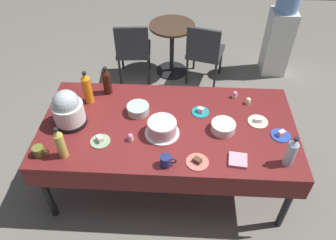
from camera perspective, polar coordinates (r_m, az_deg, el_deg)
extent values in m
plane|color=slate|center=(3.37, 0.00, -9.96)|extent=(9.00, 9.00, 0.00)
cube|color=maroon|center=(2.82, 0.00, -1.04)|extent=(2.20, 1.10, 0.04)
cylinder|color=black|center=(3.03, -20.62, -11.59)|extent=(0.06, 0.06, 0.71)
cylinder|color=black|center=(2.95, 20.24, -13.39)|extent=(0.06, 0.06, 0.71)
cylinder|color=black|center=(3.60, -16.02, 0.56)|extent=(0.06, 0.06, 0.71)
cylinder|color=black|center=(3.54, 17.18, -0.66)|extent=(0.06, 0.06, 0.71)
cube|color=maroon|center=(2.55, -0.68, -11.40)|extent=(2.20, 0.01, 0.18)
cube|color=maroon|center=(3.30, 0.52, 4.20)|extent=(2.20, 0.01, 0.18)
cylinder|color=silver|center=(2.72, -1.03, -2.30)|extent=(0.29, 0.29, 0.01)
cylinder|color=beige|center=(2.68, -1.05, -1.35)|extent=(0.24, 0.24, 0.12)
cylinder|color=silver|center=(2.63, -1.07, -0.39)|extent=(0.24, 0.24, 0.01)
cylinder|color=black|center=(2.92, -16.61, -0.22)|extent=(0.27, 0.27, 0.04)
cylinder|color=white|center=(2.86, -17.03, 1.31)|extent=(0.26, 0.26, 0.17)
sphere|color=#B2BCC1|center=(2.79, -17.45, 2.88)|extent=(0.22, 0.22, 0.22)
cylinder|color=#B2C6BC|center=(2.91, -5.27, 1.92)|extent=(0.20, 0.20, 0.08)
cylinder|color=silver|center=(2.77, 9.65, -1.19)|extent=(0.20, 0.20, 0.08)
cylinder|color=teal|center=(2.93, 5.71, 1.40)|extent=(0.16, 0.16, 0.01)
cube|color=beige|center=(2.91, 5.75, 1.78)|extent=(0.07, 0.06, 0.04)
cylinder|color=#8CA87F|center=(2.72, -11.80, -3.67)|extent=(0.16, 0.16, 0.01)
cube|color=white|center=(2.70, -11.88, -3.26)|extent=(0.07, 0.07, 0.05)
cylinder|color=#E07266|center=(2.53, 5.16, -7.34)|extent=(0.18, 0.18, 0.01)
cube|color=brown|center=(2.51, 5.19, -7.03)|extent=(0.08, 0.07, 0.03)
cylinder|color=beige|center=(2.93, 15.48, -0.26)|extent=(0.18, 0.18, 0.01)
cube|color=white|center=(2.92, 15.56, 0.04)|extent=(0.06, 0.05, 0.03)
cylinder|color=#2D4CB2|center=(2.86, 19.17, -2.56)|extent=(0.16, 0.16, 0.01)
cube|color=beige|center=(2.85, 19.29, -2.19)|extent=(0.07, 0.06, 0.05)
cylinder|color=beige|center=(3.09, 13.82, 3.03)|extent=(0.05, 0.05, 0.03)
sphere|color=beige|center=(3.07, 13.91, 3.44)|extent=(0.05, 0.05, 0.05)
cylinder|color=beige|center=(2.68, -6.60, -3.28)|extent=(0.05, 0.05, 0.03)
sphere|color=pink|center=(2.66, -6.65, -2.86)|extent=(0.05, 0.05, 0.05)
cylinder|color=beige|center=(3.14, 11.58, 4.16)|extent=(0.05, 0.05, 0.03)
sphere|color=pink|center=(3.12, 11.66, 4.57)|extent=(0.05, 0.05, 0.05)
cylinder|color=silver|center=(2.60, 20.67, -5.61)|extent=(0.08, 0.08, 0.21)
cone|color=silver|center=(2.51, 21.39, -3.62)|extent=(0.07, 0.07, 0.05)
cylinder|color=black|center=(2.48, 21.59, -3.08)|extent=(0.03, 0.03, 0.02)
cylinder|color=#33190F|center=(3.12, -10.63, 6.35)|extent=(0.08, 0.08, 0.22)
cone|color=#33190F|center=(3.05, -10.95, 8.36)|extent=(0.07, 0.07, 0.05)
cylinder|color=black|center=(3.03, -11.04, 8.89)|extent=(0.04, 0.04, 0.02)
cylinder|color=gold|center=(2.61, -18.25, -4.29)|extent=(0.07, 0.07, 0.23)
cone|color=gold|center=(2.51, -18.94, -2.13)|extent=(0.06, 0.06, 0.05)
cylinder|color=black|center=(2.49, -19.11, -1.58)|extent=(0.03, 0.03, 0.02)
cylinder|color=orange|center=(3.04, -13.92, 5.07)|extent=(0.08, 0.08, 0.26)
cone|color=orange|center=(2.95, -14.42, 7.43)|extent=(0.07, 0.07, 0.05)
cylinder|color=black|center=(2.93, -14.53, 7.96)|extent=(0.04, 0.04, 0.02)
cylinder|color=navy|center=(2.47, -0.42, -7.20)|extent=(0.08, 0.08, 0.10)
torus|color=navy|center=(2.46, 0.86, -7.18)|extent=(0.06, 0.01, 0.06)
cylinder|color=olive|center=(2.73, -21.73, -5.09)|extent=(0.09, 0.09, 0.08)
torus|color=olive|center=(2.71, -20.66, -5.12)|extent=(0.05, 0.01, 0.05)
cube|color=pink|center=(2.57, 12.16, -6.88)|extent=(0.16, 0.16, 0.02)
cube|color=#333338|center=(4.44, -6.02, 12.16)|extent=(0.47, 0.47, 0.05)
cube|color=#333338|center=(4.15, -6.39, 13.40)|extent=(0.42, 0.07, 0.40)
cylinder|color=black|center=(4.70, -3.35, 11.08)|extent=(0.03, 0.03, 0.40)
cylinder|color=black|center=(4.73, -8.04, 10.93)|extent=(0.03, 0.03, 0.40)
cylinder|color=black|center=(4.39, -3.43, 8.44)|extent=(0.03, 0.03, 0.40)
cylinder|color=black|center=(4.42, -8.41, 8.29)|extent=(0.03, 0.03, 0.40)
cube|color=#333338|center=(4.40, 6.59, 11.80)|extent=(0.54, 0.54, 0.05)
cube|color=#333338|center=(4.11, 6.19, 13.11)|extent=(0.41, 0.15, 0.40)
cylinder|color=black|center=(4.65, 9.22, 10.14)|extent=(0.04, 0.04, 0.40)
cylinder|color=black|center=(4.71, 4.62, 11.02)|extent=(0.04, 0.04, 0.40)
cylinder|color=black|center=(4.34, 8.23, 7.57)|extent=(0.04, 0.04, 0.40)
cylinder|color=black|center=(4.40, 3.35, 8.53)|extent=(0.04, 0.04, 0.40)
cylinder|color=#473323|center=(4.38, 0.72, 16.19)|extent=(0.60, 0.60, 0.03)
cylinder|color=black|center=(4.55, 0.68, 12.27)|extent=(0.06, 0.06, 0.67)
cylinder|color=black|center=(4.74, 0.64, 8.69)|extent=(0.44, 0.44, 0.02)
cube|color=silver|center=(4.75, 18.63, 12.71)|extent=(0.32, 0.32, 0.90)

